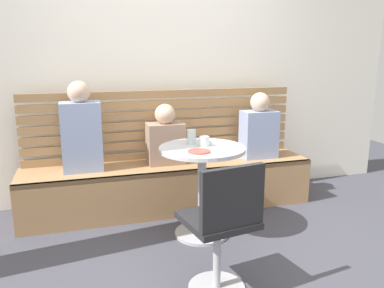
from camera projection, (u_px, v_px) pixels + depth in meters
name	position (u px, v px, depth m)	size (l,w,h in m)	color
ground	(211.00, 274.00, 2.64)	(8.00, 8.00, 0.00)	#42424C
back_wall	(158.00, 54.00, 3.84)	(5.20, 0.10, 2.90)	white
booth_bench	(170.00, 186.00, 3.71)	(2.70, 0.52, 0.44)	#A87C51
booth_backrest	(164.00, 124.00, 3.80)	(2.65, 0.04, 0.67)	#9A7249
cafe_table	(202.00, 174.00, 3.09)	(0.68, 0.68, 0.74)	#ADADB2
white_chair	(223.00, 225.00, 2.31)	(0.46, 0.46, 0.85)	#ADADB2
person_adult	(81.00, 131.00, 3.38)	(0.34, 0.22, 0.79)	#8C9EC6
person_child_left	(259.00, 129.00, 3.84)	(0.34, 0.22, 0.64)	#8C9EC6
person_child_middle	(165.00, 138.00, 3.63)	(0.34, 0.22, 0.56)	#9E7F6B
cup_glass_short	(204.00, 141.00, 3.06)	(0.08, 0.08, 0.08)	silver
cup_glass_tall	(192.00, 137.00, 3.12)	(0.07, 0.07, 0.12)	silver
plate_small	(199.00, 151.00, 2.88)	(0.17, 0.17, 0.01)	#DB4C42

